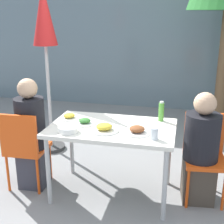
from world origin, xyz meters
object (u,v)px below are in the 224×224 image
object	(u,v)px
chair_left	(24,145)
salad_bowl	(68,129)
chair_right	(204,150)
drinking_cup	(154,134)
person_right	(201,152)
person_left	(31,137)
closed_umbrella	(45,29)
bottle	(161,112)

from	to	relation	value
chair_left	salad_bowl	size ratio (longest dim) A/B	4.59
chair_right	drinking_cup	world-z (taller)	chair_right
person_right	person_left	bearing A→B (deg)	-2.00
drinking_cup	salad_bowl	distance (m)	0.81
chair_left	salad_bowl	bearing A→B (deg)	-15.53
chair_left	chair_right	xyz separation A→B (m)	(1.84, 0.29, 0.00)
person_left	salad_bowl	distance (m)	0.59
closed_umbrella	bottle	size ratio (longest dim) A/B	10.46
drinking_cup	salad_bowl	bearing A→B (deg)	-179.03
person_right	closed_umbrella	xyz separation A→B (m)	(-1.96, 0.81, 1.11)
drinking_cup	chair_right	bearing A→B (deg)	41.08
person_left	closed_umbrella	xyz separation A→B (m)	(-0.21, 0.94, 1.06)
person_left	bottle	xyz separation A→B (m)	(1.33, 0.32, 0.28)
person_left	closed_umbrella	distance (m)	1.44
bottle	salad_bowl	world-z (taller)	bottle
chair_left	chair_right	distance (m)	1.86
chair_left	bottle	bearing A→B (deg)	13.93
chair_left	person_right	bearing A→B (deg)	4.49
chair_left	drinking_cup	distance (m)	1.40
chair_right	bottle	bearing A→B (deg)	-18.93
drinking_cup	person_left	bearing A→B (deg)	171.37
person_left	bottle	size ratio (longest dim) A/B	5.75
bottle	drinking_cup	distance (m)	0.52
salad_bowl	drinking_cup	bearing A→B (deg)	0.97
drinking_cup	person_right	bearing A→B (deg)	37.16
person_left	chair_right	distance (m)	1.80
chair_left	closed_umbrella	xyz separation A→B (m)	(-0.16, 1.02, 1.13)
chair_left	salad_bowl	distance (m)	0.63
chair_right	person_right	world-z (taller)	person_right
person_left	drinking_cup	distance (m)	1.35
person_left	drinking_cup	world-z (taller)	person_left
person_left	chair_left	bearing A→B (deg)	-121.98
person_left	bottle	bearing A→B (deg)	11.18
chair_right	drinking_cup	bearing A→B (deg)	34.90
closed_umbrella	salad_bowl	xyz separation A→B (m)	(0.72, -1.15, -0.86)
chair_right	salad_bowl	xyz separation A→B (m)	(-1.28, -0.43, 0.27)
person_right	drinking_cup	xyz separation A→B (m)	(-0.43, -0.33, 0.28)
closed_umbrella	salad_bowl	distance (m)	1.61
chair_right	person_right	xyz separation A→B (m)	(-0.04, -0.08, 0.02)
bottle	closed_umbrella	bearing A→B (deg)	157.92
person_left	closed_umbrella	world-z (taller)	closed_umbrella
person_right	bottle	world-z (taller)	person_right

